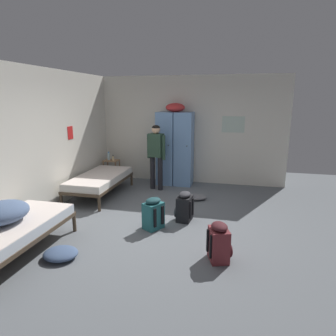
{
  "coord_description": "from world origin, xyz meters",
  "views": [
    {
      "loc": [
        1.2,
        -4.78,
        2.19
      ],
      "look_at": [
        0.0,
        0.28,
        0.95
      ],
      "focal_mm": 31.47,
      "sensor_mm": 36.0,
      "label": 1
    }
  ],
  "objects_px": {
    "bedding_heap": "(2,212)",
    "backpack_maroon": "(219,243)",
    "water_bottle": "(109,156)",
    "clothes_pile_grey": "(194,197)",
    "backpack_teal": "(153,214)",
    "bed_left_rear": "(100,179)",
    "bed_left_front": "(11,231)",
    "shelf_unit": "(112,168)",
    "person_traveler": "(156,151)",
    "backpack_black": "(184,207)",
    "clothes_pile_denim": "(61,254)",
    "locker_bank": "(175,147)",
    "lotion_bottle": "(113,158)"
  },
  "relations": [
    {
      "from": "locker_bank",
      "to": "clothes_pile_denim",
      "type": "bearing_deg",
      "value": -101.14
    },
    {
      "from": "locker_bank",
      "to": "shelf_unit",
      "type": "height_order",
      "value": "locker_bank"
    },
    {
      "from": "bed_left_rear",
      "to": "backpack_teal",
      "type": "height_order",
      "value": "backpack_teal"
    },
    {
      "from": "bed_left_front",
      "to": "backpack_maroon",
      "type": "distance_m",
      "value": 2.91
    },
    {
      "from": "bed_left_front",
      "to": "lotion_bottle",
      "type": "xyz_separation_m",
      "value": [
        -0.18,
        3.93,
        0.26
      ]
    },
    {
      "from": "backpack_black",
      "to": "person_traveler",
      "type": "bearing_deg",
      "value": 120.2
    },
    {
      "from": "bed_left_rear",
      "to": "bedding_heap",
      "type": "relative_size",
      "value": 2.49
    },
    {
      "from": "backpack_black",
      "to": "clothes_pile_denim",
      "type": "height_order",
      "value": "backpack_black"
    },
    {
      "from": "lotion_bottle",
      "to": "backpack_black",
      "type": "bearing_deg",
      "value": -42.84
    },
    {
      "from": "shelf_unit",
      "to": "bedding_heap",
      "type": "height_order",
      "value": "bedding_heap"
    },
    {
      "from": "water_bottle",
      "to": "backpack_black",
      "type": "height_order",
      "value": "water_bottle"
    },
    {
      "from": "water_bottle",
      "to": "clothes_pile_grey",
      "type": "height_order",
      "value": "water_bottle"
    },
    {
      "from": "bed_left_rear",
      "to": "clothes_pile_grey",
      "type": "distance_m",
      "value": 2.19
    },
    {
      "from": "bed_left_front",
      "to": "bedding_heap",
      "type": "xyz_separation_m",
      "value": [
        -0.14,
        0.03,
        0.25
      ]
    },
    {
      "from": "locker_bank",
      "to": "water_bottle",
      "type": "height_order",
      "value": "locker_bank"
    },
    {
      "from": "clothes_pile_grey",
      "to": "bed_left_front",
      "type": "bearing_deg",
      "value": -125.76
    },
    {
      "from": "bedding_heap",
      "to": "water_bottle",
      "type": "distance_m",
      "value": 3.97
    },
    {
      "from": "bed_left_front",
      "to": "shelf_unit",
      "type": "bearing_deg",
      "value": 93.6
    },
    {
      "from": "shelf_unit",
      "to": "bedding_heap",
      "type": "bearing_deg",
      "value": -88.37
    },
    {
      "from": "bedding_heap",
      "to": "clothes_pile_denim",
      "type": "bearing_deg",
      "value": 4.78
    },
    {
      "from": "bed_left_rear",
      "to": "water_bottle",
      "type": "bearing_deg",
      "value": 105.03
    },
    {
      "from": "shelf_unit",
      "to": "clothes_pile_denim",
      "type": "distance_m",
      "value": 3.99
    },
    {
      "from": "bedding_heap",
      "to": "lotion_bottle",
      "type": "xyz_separation_m",
      "value": [
        -0.04,
        3.9,
        0.0
      ]
    },
    {
      "from": "shelf_unit",
      "to": "water_bottle",
      "type": "xyz_separation_m",
      "value": [
        -0.08,
        0.02,
        0.32
      ]
    },
    {
      "from": "locker_bank",
      "to": "clothes_pile_denim",
      "type": "relative_size",
      "value": 4.24
    },
    {
      "from": "clothes_pile_denim",
      "to": "shelf_unit",
      "type": "bearing_deg",
      "value": 103.6
    },
    {
      "from": "shelf_unit",
      "to": "bed_left_rear",
      "type": "bearing_deg",
      "value": -78.32
    },
    {
      "from": "bed_left_front",
      "to": "backpack_black",
      "type": "height_order",
      "value": "backpack_black"
    },
    {
      "from": "backpack_maroon",
      "to": "backpack_teal",
      "type": "xyz_separation_m",
      "value": [
        -1.18,
        0.78,
        0.0
      ]
    },
    {
      "from": "person_traveler",
      "to": "water_bottle",
      "type": "distance_m",
      "value": 1.56
    },
    {
      "from": "bedding_heap",
      "to": "backpack_maroon",
      "type": "distance_m",
      "value": 3.05
    },
    {
      "from": "bed_left_rear",
      "to": "backpack_maroon",
      "type": "height_order",
      "value": "backpack_maroon"
    },
    {
      "from": "bed_left_rear",
      "to": "water_bottle",
      "type": "height_order",
      "value": "water_bottle"
    },
    {
      "from": "water_bottle",
      "to": "clothes_pile_grey",
      "type": "bearing_deg",
      "value": -22.06
    },
    {
      "from": "shelf_unit",
      "to": "bedding_heap",
      "type": "relative_size",
      "value": 0.75
    },
    {
      "from": "bed_left_front",
      "to": "locker_bank",
      "type": "bearing_deg",
      "value": 70.19
    },
    {
      "from": "bedding_heap",
      "to": "backpack_black",
      "type": "distance_m",
      "value": 2.89
    },
    {
      "from": "backpack_teal",
      "to": "bed_left_rear",
      "type": "bearing_deg",
      "value": 139.64
    },
    {
      "from": "clothes_pile_denim",
      "to": "clothes_pile_grey",
      "type": "height_order",
      "value": "clothes_pile_denim"
    },
    {
      "from": "backpack_black",
      "to": "backpack_maroon",
      "type": "height_order",
      "value": "same"
    },
    {
      "from": "backpack_maroon",
      "to": "clothes_pile_grey",
      "type": "bearing_deg",
      "value": 106.05
    },
    {
      "from": "bedding_heap",
      "to": "backpack_maroon",
      "type": "relative_size",
      "value": 1.39
    },
    {
      "from": "person_traveler",
      "to": "backpack_teal",
      "type": "bearing_deg",
      "value": -75.97
    },
    {
      "from": "bedding_heap",
      "to": "water_bottle",
      "type": "bearing_deg",
      "value": 92.78
    },
    {
      "from": "shelf_unit",
      "to": "bedding_heap",
      "type": "xyz_separation_m",
      "value": [
        0.11,
        -3.94,
        0.29
      ]
    },
    {
      "from": "bedding_heap",
      "to": "water_bottle",
      "type": "relative_size",
      "value": 3.45
    },
    {
      "from": "bed_left_front",
      "to": "person_traveler",
      "type": "xyz_separation_m",
      "value": [
        1.13,
        3.51,
        0.57
      ]
    },
    {
      "from": "bed_left_rear",
      "to": "clothes_pile_grey",
      "type": "relative_size",
      "value": 3.64
    },
    {
      "from": "lotion_bottle",
      "to": "clothes_pile_grey",
      "type": "height_order",
      "value": "lotion_bottle"
    },
    {
      "from": "lotion_bottle",
      "to": "backpack_black",
      "type": "xyz_separation_m",
      "value": [
        2.31,
        -2.14,
        -0.38
      ]
    }
  ]
}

